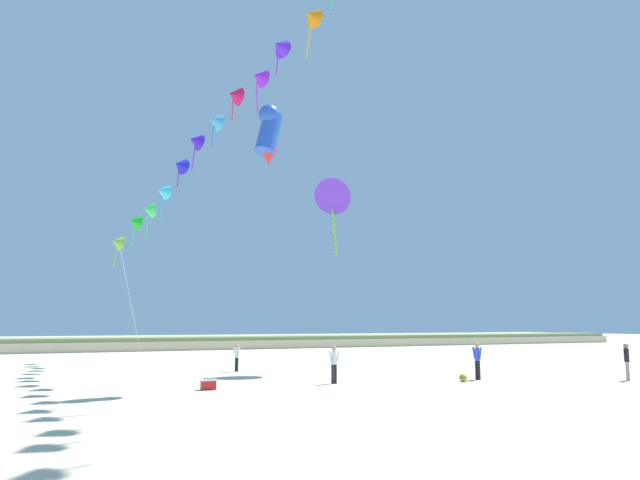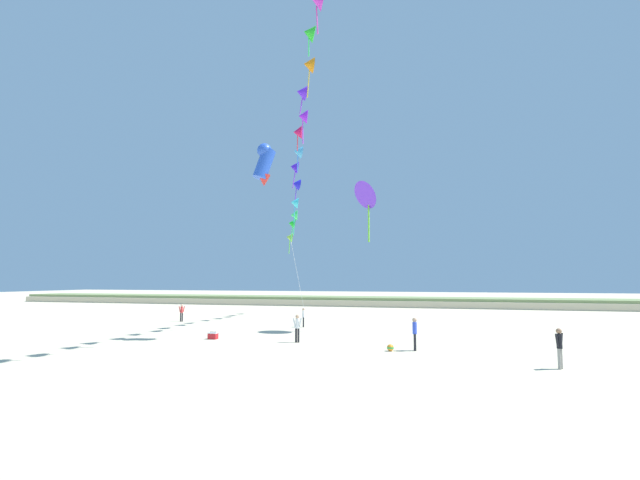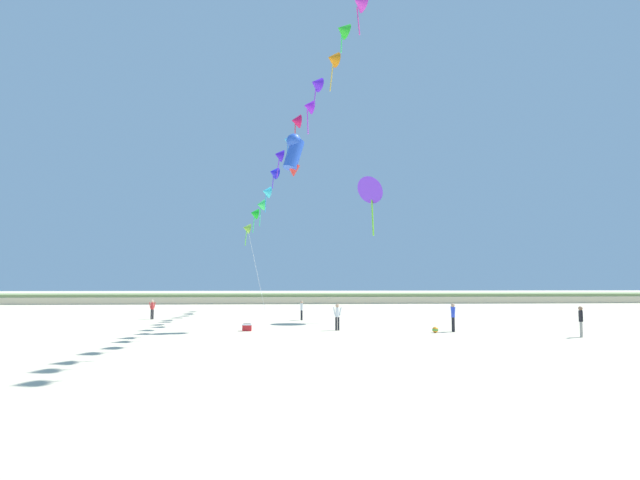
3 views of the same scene
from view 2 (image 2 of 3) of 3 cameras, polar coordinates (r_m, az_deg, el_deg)
name	(u,v)px [view 2 (image 2 of 3)]	position (r m, az deg, el deg)	size (l,w,h in m)	color
ground_plane	(218,376)	(18.14, -13.47, -17.25)	(240.00, 240.00, 0.00)	beige
dune_ridge	(375,301)	(63.63, 7.37, -8.12)	(120.00, 8.01, 1.26)	beige
person_near_left	(303,316)	(34.91, -2.22, -10.10)	(0.24, 0.53, 1.52)	black
person_near_right	(415,332)	(24.07, 12.52, -11.83)	(0.24, 0.62, 1.75)	black
person_mid_center	(559,345)	(21.43, 29.30, -12.16)	(0.45, 0.51, 1.72)	gray
person_far_left	(182,311)	(41.39, -17.97, -9.05)	(0.47, 0.41, 1.57)	black
person_far_right	(297,326)	(26.58, -3.05, -11.42)	(0.59, 0.23, 1.67)	black
kite_banner_string	(304,102)	(34.79, -2.20, 17.87)	(13.99, 32.04, 26.71)	#86C93B
large_kite_low_lead	(368,193)	(33.05, 6.48, 6.21)	(2.83, 2.80, 4.96)	#6931DC
large_kite_mid_trail	(264,163)	(29.63, -7.44, 10.16)	(1.81, 1.64, 2.94)	blue
beach_cooler	(213,336)	(28.92, -14.08, -12.27)	(0.58, 0.41, 0.46)	red
beach_ball	(390,348)	(23.80, 9.36, -13.98)	(0.36, 0.36, 0.36)	orange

